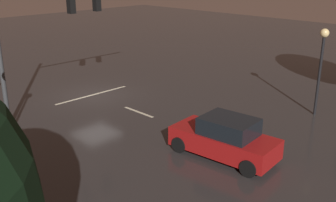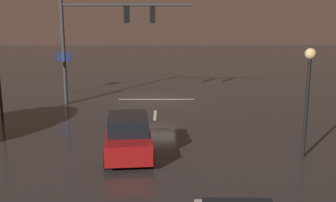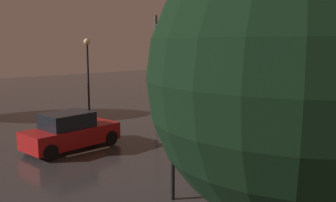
% 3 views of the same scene
% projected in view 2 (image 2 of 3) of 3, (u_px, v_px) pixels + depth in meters
% --- Properties ---
extents(ground_plane, '(80.00, 80.00, 0.00)m').
position_uv_depth(ground_plane, '(156.00, 100.00, 27.64)').
color(ground_plane, '#2D2B2B').
extents(traffic_signal_assembly, '(7.97, 0.47, 6.77)m').
position_uv_depth(traffic_signal_assembly, '(104.00, 28.00, 25.58)').
color(traffic_signal_assembly, '#383A3D').
rests_on(traffic_signal_assembly, ground_plane).
extents(lane_dash_far, '(0.16, 2.20, 0.01)m').
position_uv_depth(lane_dash_far, '(155.00, 115.00, 23.74)').
color(lane_dash_far, beige).
rests_on(lane_dash_far, ground_plane).
extents(lane_dash_mid, '(0.16, 2.20, 0.01)m').
position_uv_depth(lane_dash_mid, '(152.00, 151.00, 17.89)').
color(lane_dash_mid, beige).
rests_on(lane_dash_mid, ground_plane).
extents(stop_bar, '(5.00, 0.16, 0.01)m').
position_uv_depth(stop_bar, '(156.00, 99.00, 27.81)').
color(stop_bar, beige).
rests_on(stop_bar, ground_plane).
extents(car_approaching, '(2.25, 4.50, 1.70)m').
position_uv_depth(car_approaching, '(128.00, 136.00, 17.37)').
color(car_approaching, maroon).
rests_on(car_approaching, ground_plane).
extents(street_lamp_left_kerb, '(0.44, 0.44, 4.46)m').
position_uv_depth(street_lamp_left_kerb, '(308.00, 81.00, 16.49)').
color(street_lamp_left_kerb, black).
rests_on(street_lamp_left_kerb, ground_plane).
extents(route_sign, '(0.90, 0.09, 2.97)m').
position_uv_depth(route_sign, '(64.00, 64.00, 28.98)').
color(route_sign, '#383A3D').
rests_on(route_sign, ground_plane).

